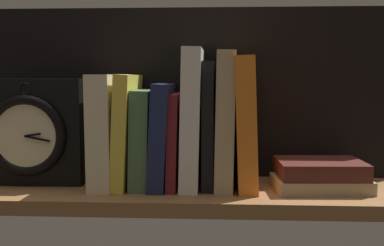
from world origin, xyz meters
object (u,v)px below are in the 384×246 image
book_cream_twain (108,130)px  book_orange_pandolfini (244,122)px  book_white_catcher (192,118)px  book_yellow_seinlanguage (127,130)px  book_navy_bierce (162,135)px  book_tan_shortstories (225,119)px  book_black_skeptic (208,124)px  book_stack_side (320,175)px  framed_clock (30,132)px  book_green_romantic (144,138)px  book_maroon_dawkins (177,140)px

book_cream_twain → book_orange_pandolfini: size_ratio=0.87×
book_white_catcher → book_orange_pandolfini: (9.60, 0.00, -0.74)cm
book_yellow_seinlanguage → book_navy_bierce: (6.63, 0.00, -0.83)cm
book_white_catcher → book_tan_shortstories: book_white_catcher is taller
book_yellow_seinlanguage → book_tan_shortstories: size_ratio=0.83×
book_cream_twain → book_navy_bierce: size_ratio=1.09×
book_cream_twain → book_black_skeptic: bearing=0.0°
book_navy_bierce → book_stack_side: (28.55, -2.48, -6.78)cm
book_black_skeptic → book_stack_side: book_black_skeptic is taller
framed_clock → book_green_romantic: bearing=2.3°
book_white_catcher → book_orange_pandolfini: size_ratio=1.06×
book_green_romantic → book_navy_bierce: book_navy_bierce is taller
book_white_catcher → book_black_skeptic: (3.00, 0.00, -1.18)cm
book_cream_twain → book_black_skeptic: (18.75, 0.00, 1.16)cm
book_orange_pandolfini → book_maroon_dawkins: bearing=180.0°
framed_clock → book_stack_side: (53.21, -1.64, -7.16)cm
book_green_romantic → book_black_skeptic: (11.93, 0.00, 2.57)cm
book_yellow_seinlanguage → book_navy_bierce: 6.68cm
book_stack_side → book_black_skeptic: bearing=173.0°
book_maroon_dawkins → book_black_skeptic: (5.84, 0.00, 2.88)cm
book_green_romantic → book_white_catcher: 9.69cm
book_cream_twain → book_orange_pandolfini: 25.40cm
book_orange_pandolfini → book_green_romantic: bearing=180.0°
book_green_romantic → book_tan_shortstories: (14.90, 0.00, 3.48)cm
framed_clock → book_tan_shortstories: bearing=1.3°
book_green_romantic → book_black_skeptic: 12.21cm
book_navy_bierce → book_stack_side: book_navy_bierce is taller
book_navy_bierce → book_white_catcher: bearing=0.0°
framed_clock → book_navy_bierce: bearing=2.0°
book_yellow_seinlanguage → book_maroon_dawkins: 9.46cm
book_green_romantic → framed_clock: framed_clock is taller
book_cream_twain → book_black_skeptic: size_ratio=0.90×
book_maroon_dawkins → book_orange_pandolfini: 12.87cm
book_cream_twain → book_black_skeptic: book_black_skeptic is taller
book_white_catcher → framed_clock: bearing=-178.4°
book_yellow_seinlanguage → book_orange_pandolfini: (21.74, 0.00, 1.60)cm
book_green_romantic → book_cream_twain: bearing=180.0°
book_green_romantic → book_maroon_dawkins: bearing=0.0°
book_black_skeptic → book_tan_shortstories: bearing=0.0°
book_yellow_seinlanguage → book_maroon_dawkins: (9.30, 0.00, -1.72)cm
book_cream_twain → book_white_catcher: size_ratio=0.81×
book_yellow_seinlanguage → book_orange_pandolfini: bearing=0.0°
book_green_romantic → book_stack_side: 32.67cm
book_navy_bierce → framed_clock: framed_clock is taller
framed_clock → book_stack_side: 53.72cm
book_navy_bierce → book_tan_shortstories: 11.84cm
book_black_skeptic → book_tan_shortstories: book_tan_shortstories is taller
book_cream_twain → book_green_romantic: book_cream_twain is taller
book_yellow_seinlanguage → book_green_romantic: bearing=0.0°
book_maroon_dawkins → framed_clock: 27.37cm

